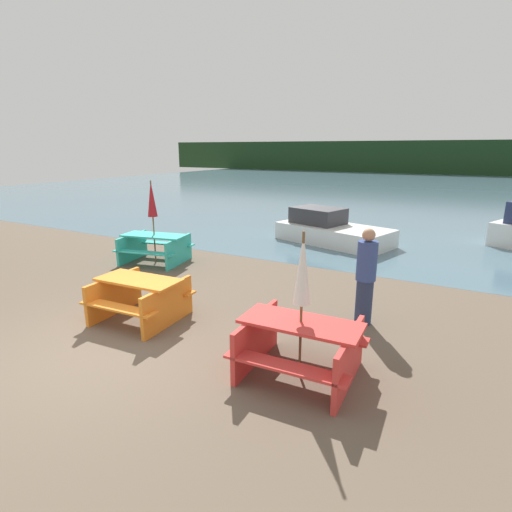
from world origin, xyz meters
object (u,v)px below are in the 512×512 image
at_px(picnic_table_orange, 140,296).
at_px(umbrella_crimson, 152,200).
at_px(person, 366,277).
at_px(picnic_table_red, 300,344).
at_px(umbrella_white, 303,270).
at_px(boat, 330,230).
at_px(picnic_table_teal, 155,246).

bearing_deg(picnic_table_orange, umbrella_crimson, 129.04).
height_order(picnic_table_orange, person, person).
height_order(picnic_table_red, umbrella_white, umbrella_white).
xyz_separation_m(picnic_table_orange, umbrella_white, (3.29, -0.30, 1.06)).
height_order(umbrella_crimson, person, umbrella_crimson).
bearing_deg(umbrella_crimson, picnic_table_red, -30.04).
xyz_separation_m(picnic_table_red, person, (0.33, 2.12, 0.41)).
bearing_deg(boat, umbrella_white, -57.69).
bearing_deg(picnic_table_teal, person, -11.15).
height_order(picnic_table_teal, umbrella_crimson, umbrella_crimson).
relative_size(umbrella_crimson, umbrella_white, 1.10).
xyz_separation_m(picnic_table_orange, umbrella_crimson, (-2.45, 3.02, 1.27)).
bearing_deg(picnic_table_red, picnic_table_orange, 174.85).
distance_m(umbrella_white, person, 2.24).
distance_m(picnic_table_teal, person, 6.20).
xyz_separation_m(umbrella_crimson, person, (6.07, -1.20, -0.86)).
bearing_deg(picnic_table_orange, person, 26.82).
height_order(picnic_table_red, umbrella_crimson, umbrella_crimson).
distance_m(picnic_table_red, picnic_table_teal, 6.63).
relative_size(picnic_table_red, umbrella_white, 0.83).
xyz_separation_m(umbrella_white, boat, (-2.33, 8.02, -1.11)).
xyz_separation_m(picnic_table_teal, umbrella_crimson, (-0.00, 0.00, 1.27)).
distance_m(boat, person, 6.48).
distance_m(picnic_table_orange, umbrella_crimson, 4.09).
height_order(picnic_table_teal, umbrella_white, umbrella_white).
bearing_deg(umbrella_crimson, picnic_table_orange, -50.96).
bearing_deg(picnic_table_red, picnic_table_teal, 149.96).
xyz_separation_m(umbrella_crimson, umbrella_white, (5.74, -3.32, -0.21)).
distance_m(picnic_table_red, picnic_table_orange, 3.30).
distance_m(picnic_table_orange, person, 4.07).
relative_size(umbrella_crimson, person, 1.28).
bearing_deg(picnic_table_teal, umbrella_crimson, 116.57).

